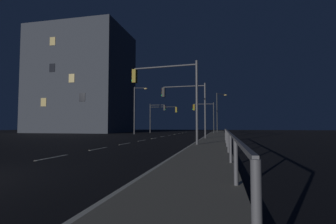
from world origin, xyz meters
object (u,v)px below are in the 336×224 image
building_distant (83,82)px  traffic_light_mid_left (204,112)px  street_lamp_mid_block (219,108)px  traffic_light_near_right (167,86)px  traffic_light_far_left (157,113)px  traffic_light_overhead_east (163,113)px  street_lamp_far_end (137,106)px  traffic_light_far_center (185,99)px

building_distant → traffic_light_mid_left: bearing=-10.8°
street_lamp_mid_block → traffic_light_near_right: bearing=-96.3°
street_lamp_mid_block → building_distant: size_ratio=0.34×
traffic_light_far_left → building_distant: bearing=173.8°
traffic_light_near_right → building_distant: size_ratio=0.27×
traffic_light_mid_left → traffic_light_overhead_east: size_ratio=0.97×
traffic_light_mid_left → traffic_light_far_left: 9.12m
traffic_light_mid_left → street_lamp_mid_block: 5.52m
building_distant → street_lamp_far_end: bearing=-29.1°
street_lamp_far_end → building_distant: bearing=150.9°
traffic_light_mid_left → traffic_light_overhead_east: bearing=159.3°
traffic_light_mid_left → traffic_light_far_center: size_ratio=0.91×
traffic_light_far_center → traffic_light_near_right: 7.95m
traffic_light_far_left → traffic_light_near_right: 27.28m
traffic_light_far_center → traffic_light_near_right: size_ratio=0.98×
traffic_light_far_left → street_lamp_far_end: 6.54m
traffic_light_overhead_east → traffic_light_far_left: 1.15m
street_lamp_mid_block → building_distant: building_distant is taller
traffic_light_far_center → street_lamp_far_end: street_lamp_far_end is taller
traffic_light_far_left → street_lamp_mid_block: (10.86, 2.00, 0.73)m
traffic_light_far_center → street_lamp_mid_block: street_lamp_mid_block is taller
traffic_light_near_right → traffic_light_overhead_east: bearing=104.3°
traffic_light_overhead_east → traffic_light_far_center: (6.72, -18.06, 0.45)m
traffic_light_mid_left → traffic_light_overhead_east: (-7.49, 2.82, -0.06)m
street_lamp_far_end → traffic_light_far_center: bearing=-51.7°
traffic_light_far_center → street_lamp_far_end: (-9.41, 11.91, 0.46)m
traffic_light_overhead_east → traffic_light_far_left: traffic_light_far_left is taller
traffic_light_near_right → building_distant: bearing=130.4°
traffic_light_overhead_east → street_lamp_far_end: street_lamp_far_end is taller
traffic_light_mid_left → street_lamp_mid_block: bearing=65.7°
traffic_light_overhead_east → building_distant: 18.44m
traffic_light_mid_left → traffic_light_overhead_east: traffic_light_mid_left is taller
traffic_light_far_left → traffic_light_near_right: traffic_light_near_right is taller
traffic_light_far_center → traffic_light_far_left: traffic_light_far_center is taller
street_lamp_far_end → traffic_light_mid_left: bearing=18.1°
traffic_light_near_right → street_lamp_mid_block: (3.10, 28.16, 0.34)m
traffic_light_near_right → building_distant: 37.12m
building_distant → traffic_light_far_center: bearing=-39.9°
traffic_light_near_right → street_lamp_far_end: bearing=115.2°
traffic_light_far_left → street_lamp_far_end: (-1.57, -6.30, 0.76)m
traffic_light_far_center → traffic_light_far_left: bearing=113.3°
building_distant → street_lamp_mid_block: bearing=0.6°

